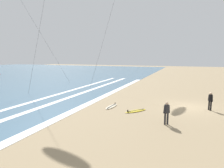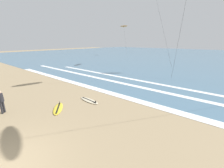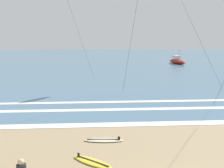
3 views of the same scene
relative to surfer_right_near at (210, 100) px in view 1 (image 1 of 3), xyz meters
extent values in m
plane|color=#9E8763|center=(0.45, 1.61, -0.96)|extent=(160.00, 160.00, 0.00)
cube|color=white|center=(-0.90, 10.95, -0.94)|extent=(40.69, 0.83, 0.01)
cube|color=white|center=(-1.25, 14.41, -0.94)|extent=(43.67, 0.64, 0.01)
cube|color=white|center=(0.99, 16.78, -0.94)|extent=(38.33, 0.59, 0.01)
cylinder|color=black|center=(-0.08, -0.07, -0.55)|extent=(0.13, 0.13, 0.82)
cylinder|color=black|center=(0.08, 0.07, -0.55)|extent=(0.13, 0.13, 0.82)
cylinder|color=black|center=(0.00, 0.00, 0.15)|extent=(0.32, 0.32, 0.58)
cylinder|color=black|center=(-0.14, -0.12, 0.13)|extent=(0.16, 0.16, 0.56)
cylinder|color=black|center=(0.14, 0.12, 0.13)|extent=(0.16, 0.16, 0.56)
sphere|color=#DBB28E|center=(0.00, 0.00, 0.54)|extent=(0.21, 0.21, 0.21)
cylinder|color=#232328|center=(-5.05, 3.27, -0.55)|extent=(0.13, 0.13, 0.82)
cylinder|color=#232328|center=(-4.93, 3.11, -0.55)|extent=(0.13, 0.13, 0.82)
cylinder|color=#232328|center=(-4.99, 3.19, 0.15)|extent=(0.32, 0.32, 0.58)
cylinder|color=#232328|center=(-5.10, 3.34, 0.13)|extent=(0.15, 0.16, 0.56)
cylinder|color=#232328|center=(-4.87, 3.04, 0.13)|extent=(0.15, 0.16, 0.56)
sphere|color=#DBB28E|center=(-4.99, 3.19, 0.54)|extent=(0.21, 0.21, 0.21)
ellipsoid|color=yellow|center=(-2.70, 5.93, -0.91)|extent=(2.01, 1.78, 0.09)
cube|color=black|center=(-2.70, 5.93, -0.86)|extent=(1.46, 1.19, 0.01)
cube|color=black|center=(-3.34, 6.44, -0.79)|extent=(0.10, 0.09, 0.16)
ellipsoid|color=beige|center=(-2.12, 8.39, -0.91)|extent=(2.14, 0.74, 0.09)
cube|color=black|center=(-2.12, 8.39, -0.86)|extent=(1.79, 0.22, 0.01)
cube|color=black|center=(-1.31, 8.33, -0.79)|extent=(0.12, 0.02, 0.16)
cylinder|color=#333333|center=(9.31, 14.01, 7.14)|extent=(4.25, 3.21, 16.19)
cylinder|color=#333333|center=(1.29, 19.30, 7.68)|extent=(2.22, 3.09, 17.28)
cylinder|color=#333333|center=(7.75, 24.73, 6.98)|extent=(6.38, 5.80, 15.88)
camera|label=1|loc=(-17.85, 2.13, 3.66)|focal=30.00mm
camera|label=2|loc=(6.69, 0.87, 3.79)|focal=24.07mm
camera|label=3|loc=(-2.52, -5.06, 4.61)|focal=42.64mm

